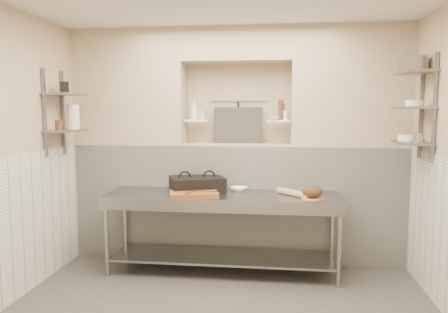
% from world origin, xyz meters
% --- Properties ---
extents(wall_back, '(4.00, 0.10, 2.80)m').
position_xyz_m(wall_back, '(0.00, 2.00, 1.40)').
color(wall_back, tan).
rests_on(wall_back, ground).
extents(wall_front, '(4.00, 0.10, 2.80)m').
position_xyz_m(wall_front, '(0.00, -2.00, 1.40)').
color(wall_front, tan).
rests_on(wall_front, ground).
extents(backwall_lower, '(4.00, 0.40, 1.40)m').
position_xyz_m(backwall_lower, '(0.00, 1.75, 0.70)').
color(backwall_lower, silver).
rests_on(backwall_lower, floor).
extents(alcove_sill, '(1.30, 0.40, 0.02)m').
position_xyz_m(alcove_sill, '(0.00, 1.75, 1.41)').
color(alcove_sill, tan).
rests_on(alcove_sill, backwall_lower).
extents(backwall_pillar_left, '(1.35, 0.40, 1.40)m').
position_xyz_m(backwall_pillar_left, '(-1.33, 1.75, 2.10)').
color(backwall_pillar_left, tan).
rests_on(backwall_pillar_left, backwall_lower).
extents(backwall_pillar_right, '(1.35, 0.40, 1.40)m').
position_xyz_m(backwall_pillar_right, '(1.33, 1.75, 2.10)').
color(backwall_pillar_right, tan).
rests_on(backwall_pillar_right, backwall_lower).
extents(backwall_header, '(1.30, 0.40, 0.40)m').
position_xyz_m(backwall_header, '(0.00, 1.75, 2.60)').
color(backwall_header, tan).
rests_on(backwall_header, backwall_lower).
extents(alcove_shelf_left, '(0.28, 0.16, 0.02)m').
position_xyz_m(alcove_shelf_left, '(-0.50, 1.75, 1.70)').
color(alcove_shelf_left, white).
rests_on(alcove_shelf_left, backwall_lower).
extents(alcove_shelf_right, '(0.28, 0.16, 0.02)m').
position_xyz_m(alcove_shelf_right, '(0.50, 1.75, 1.70)').
color(alcove_shelf_right, white).
rests_on(alcove_shelf_right, backwall_lower).
extents(utensil_rail, '(0.70, 0.02, 0.02)m').
position_xyz_m(utensil_rail, '(0.00, 1.92, 1.95)').
color(utensil_rail, gray).
rests_on(utensil_rail, wall_back).
extents(hanging_steel, '(0.02, 0.02, 0.30)m').
position_xyz_m(hanging_steel, '(0.00, 1.90, 1.78)').
color(hanging_steel, black).
rests_on(hanging_steel, utensil_rail).
extents(splash_panel, '(0.60, 0.08, 0.45)m').
position_xyz_m(splash_panel, '(0.00, 1.85, 1.64)').
color(splash_panel, '#383330').
rests_on(splash_panel, alcove_sill).
extents(shelf_rail_left_a, '(0.03, 0.03, 0.95)m').
position_xyz_m(shelf_rail_left_a, '(-1.98, 1.25, 1.80)').
color(shelf_rail_left_a, slate).
rests_on(shelf_rail_left_a, wall_left).
extents(shelf_rail_left_b, '(0.03, 0.03, 0.95)m').
position_xyz_m(shelf_rail_left_b, '(-1.98, 0.85, 1.80)').
color(shelf_rail_left_b, slate).
rests_on(shelf_rail_left_b, wall_left).
extents(wall_shelf_left_lower, '(0.30, 0.50, 0.02)m').
position_xyz_m(wall_shelf_left_lower, '(-1.84, 1.05, 1.60)').
color(wall_shelf_left_lower, slate).
rests_on(wall_shelf_left_lower, wall_left).
extents(wall_shelf_left_upper, '(0.30, 0.50, 0.03)m').
position_xyz_m(wall_shelf_left_upper, '(-1.84, 1.05, 2.00)').
color(wall_shelf_left_upper, slate).
rests_on(wall_shelf_left_upper, wall_left).
extents(shelf_rail_right_a, '(0.03, 0.03, 1.05)m').
position_xyz_m(shelf_rail_right_a, '(1.98, 1.25, 1.85)').
color(shelf_rail_right_a, slate).
rests_on(shelf_rail_right_a, wall_right).
extents(shelf_rail_right_b, '(0.03, 0.03, 1.05)m').
position_xyz_m(shelf_rail_right_b, '(1.98, 0.85, 1.85)').
color(shelf_rail_right_b, slate).
rests_on(shelf_rail_right_b, wall_right).
extents(wall_shelf_right_lower, '(0.30, 0.50, 0.02)m').
position_xyz_m(wall_shelf_right_lower, '(1.84, 1.05, 1.50)').
color(wall_shelf_right_lower, slate).
rests_on(wall_shelf_right_lower, wall_right).
extents(wall_shelf_right_mid, '(0.30, 0.50, 0.02)m').
position_xyz_m(wall_shelf_right_mid, '(1.84, 1.05, 1.85)').
color(wall_shelf_right_mid, slate).
rests_on(wall_shelf_right_mid, wall_right).
extents(wall_shelf_right_upper, '(0.30, 0.50, 0.03)m').
position_xyz_m(wall_shelf_right_upper, '(1.84, 1.05, 2.20)').
color(wall_shelf_right_upper, slate).
rests_on(wall_shelf_right_upper, wall_right).
extents(prep_table, '(2.60, 0.70, 0.90)m').
position_xyz_m(prep_table, '(-0.11, 1.18, 0.64)').
color(prep_table, gray).
rests_on(prep_table, floor).
extents(panini_press, '(0.71, 0.62, 0.16)m').
position_xyz_m(panini_press, '(-0.42, 1.34, 0.98)').
color(panini_press, black).
rests_on(panini_press, prep_table).
extents(cutting_board, '(0.59, 0.48, 0.05)m').
position_xyz_m(cutting_board, '(-0.40, 1.04, 0.92)').
color(cutting_board, brown).
rests_on(cutting_board, prep_table).
extents(knife_blade, '(0.23, 0.04, 0.01)m').
position_xyz_m(knife_blade, '(-0.24, 1.07, 0.95)').
color(knife_blade, gray).
rests_on(knife_blade, cutting_board).
extents(tongs, '(0.12, 0.24, 0.02)m').
position_xyz_m(tongs, '(-0.42, 0.97, 0.96)').
color(tongs, gray).
rests_on(tongs, cutting_board).
extents(mixing_bowl, '(0.24, 0.24, 0.05)m').
position_xyz_m(mixing_bowl, '(0.06, 1.39, 0.92)').
color(mixing_bowl, white).
rests_on(mixing_bowl, prep_table).
extents(rolling_pin, '(0.37, 0.37, 0.07)m').
position_xyz_m(rolling_pin, '(0.67, 1.17, 0.93)').
color(rolling_pin, tan).
rests_on(rolling_pin, prep_table).
extents(bread_board, '(0.23, 0.23, 0.01)m').
position_xyz_m(bread_board, '(0.86, 1.05, 0.91)').
color(bread_board, tan).
rests_on(bread_board, prep_table).
extents(bread_loaf, '(0.21, 0.21, 0.13)m').
position_xyz_m(bread_loaf, '(0.86, 1.05, 0.98)').
color(bread_loaf, '#4C2D19').
rests_on(bread_loaf, bread_board).
extents(bottle_soap, '(0.11, 0.11, 0.24)m').
position_xyz_m(bottle_soap, '(-0.52, 1.73, 1.83)').
color(bottle_soap, white).
rests_on(bottle_soap, alcove_shelf_left).
extents(jar_alcove, '(0.08, 0.08, 0.12)m').
position_xyz_m(jar_alcove, '(-0.43, 1.75, 1.77)').
color(jar_alcove, tan).
rests_on(jar_alcove, alcove_shelf_left).
extents(bowl_alcove, '(0.17, 0.17, 0.04)m').
position_xyz_m(bowl_alcove, '(0.45, 1.70, 1.73)').
color(bowl_alcove, white).
rests_on(bowl_alcove, alcove_shelf_right).
extents(condiment_a, '(0.05, 0.05, 0.20)m').
position_xyz_m(condiment_a, '(0.54, 1.78, 1.81)').
color(condiment_a, '#512D1B').
rests_on(condiment_a, alcove_shelf_right).
extents(condiment_b, '(0.06, 0.06, 0.24)m').
position_xyz_m(condiment_b, '(0.53, 1.75, 1.83)').
color(condiment_b, '#512D1B').
rests_on(condiment_b, alcove_shelf_right).
extents(condiment_c, '(0.07, 0.07, 0.11)m').
position_xyz_m(condiment_c, '(0.57, 1.78, 1.77)').
color(condiment_c, white).
rests_on(condiment_c, alcove_shelf_right).
extents(jug_left, '(0.14, 0.14, 0.28)m').
position_xyz_m(jug_left, '(-1.84, 1.22, 1.75)').
color(jug_left, white).
rests_on(jug_left, wall_shelf_left_lower).
extents(jar_left, '(0.07, 0.07, 0.11)m').
position_xyz_m(jar_left, '(-1.84, 0.88, 1.67)').
color(jar_left, '#512D1B').
rests_on(jar_left, wall_shelf_left_lower).
extents(box_left_upper, '(0.12, 0.12, 0.13)m').
position_xyz_m(box_left_upper, '(-1.84, 1.05, 2.08)').
color(box_left_upper, black).
rests_on(box_left_upper, wall_shelf_left_upper).
extents(bowl_right, '(0.20, 0.20, 0.06)m').
position_xyz_m(bowl_right, '(1.84, 1.18, 1.54)').
color(bowl_right, white).
rests_on(bowl_right, wall_shelf_right_lower).
extents(canister_right, '(0.10, 0.10, 0.10)m').
position_xyz_m(canister_right, '(1.84, 0.86, 1.56)').
color(canister_right, gray).
rests_on(canister_right, wall_shelf_right_lower).
extents(bowl_right_mid, '(0.17, 0.17, 0.06)m').
position_xyz_m(bowl_right_mid, '(1.84, 1.03, 1.89)').
color(bowl_right_mid, white).
rests_on(bowl_right_mid, wall_shelf_right_mid).
extents(basket_right, '(0.22, 0.26, 0.15)m').
position_xyz_m(basket_right, '(1.84, 1.12, 2.29)').
color(basket_right, gray).
rests_on(basket_right, wall_shelf_right_upper).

